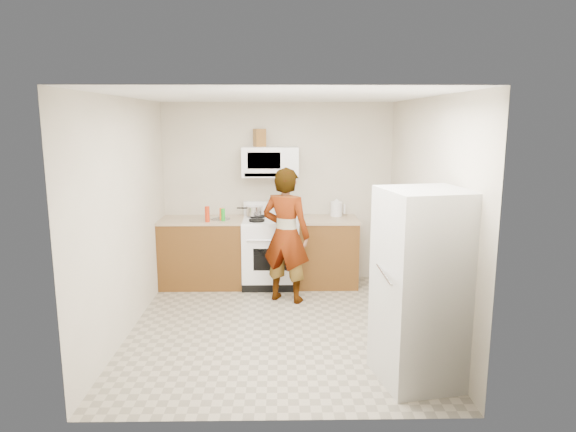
{
  "coord_description": "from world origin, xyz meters",
  "views": [
    {
      "loc": [
        0.02,
        -5.37,
        2.28
      ],
      "look_at": [
        0.12,
        0.55,
        1.15
      ],
      "focal_mm": 32.0,
      "sensor_mm": 36.0,
      "label": 1
    }
  ],
  "objects_px": {
    "fridge": "(422,287)",
    "microwave": "(270,162)",
    "person": "(286,235)",
    "saucepan": "(255,211)",
    "gas_range": "(271,251)",
    "kettle": "(336,209)"
  },
  "relations": [
    {
      "from": "person",
      "to": "fridge",
      "type": "distance_m",
      "value": 2.33
    },
    {
      "from": "gas_range",
      "to": "saucepan",
      "type": "xyz_separation_m",
      "value": [
        -0.22,
        0.17,
        0.53
      ]
    },
    {
      "from": "gas_range",
      "to": "fridge",
      "type": "xyz_separation_m",
      "value": [
        1.35,
        -2.65,
        0.36
      ]
    },
    {
      "from": "microwave",
      "to": "person",
      "type": "xyz_separation_m",
      "value": [
        0.2,
        -0.76,
        -0.85
      ]
    },
    {
      "from": "gas_range",
      "to": "saucepan",
      "type": "relative_size",
      "value": 5.03
    },
    {
      "from": "fridge",
      "to": "kettle",
      "type": "bearing_deg",
      "value": 87.4
    },
    {
      "from": "gas_range",
      "to": "kettle",
      "type": "distance_m",
      "value": 1.09
    },
    {
      "from": "fridge",
      "to": "kettle",
      "type": "height_order",
      "value": "fridge"
    },
    {
      "from": "gas_range",
      "to": "saucepan",
      "type": "height_order",
      "value": "gas_range"
    },
    {
      "from": "microwave",
      "to": "kettle",
      "type": "bearing_deg",
      "value": 3.76
    },
    {
      "from": "gas_range",
      "to": "person",
      "type": "height_order",
      "value": "person"
    },
    {
      "from": "saucepan",
      "to": "person",
      "type": "bearing_deg",
      "value": -61.8
    },
    {
      "from": "microwave",
      "to": "fridge",
      "type": "bearing_deg",
      "value": -64.07
    },
    {
      "from": "fridge",
      "to": "microwave",
      "type": "bearing_deg",
      "value": 104.65
    },
    {
      "from": "gas_range",
      "to": "fridge",
      "type": "bearing_deg",
      "value": -63.0
    },
    {
      "from": "person",
      "to": "saucepan",
      "type": "distance_m",
      "value": 0.92
    },
    {
      "from": "gas_range",
      "to": "kettle",
      "type": "height_order",
      "value": "kettle"
    },
    {
      "from": "saucepan",
      "to": "fridge",
      "type": "bearing_deg",
      "value": -60.81
    },
    {
      "from": "person",
      "to": "fridge",
      "type": "relative_size",
      "value": 1.0
    },
    {
      "from": "kettle",
      "to": "person",
      "type": "bearing_deg",
      "value": -119.37
    },
    {
      "from": "fridge",
      "to": "saucepan",
      "type": "distance_m",
      "value": 3.24
    },
    {
      "from": "person",
      "to": "kettle",
      "type": "bearing_deg",
      "value": -107.77
    }
  ]
}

